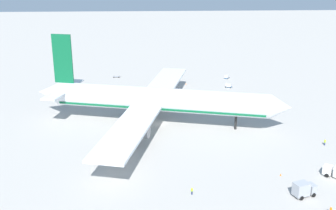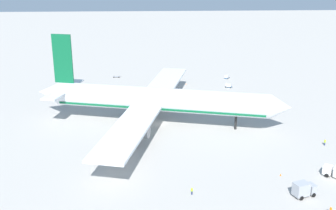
{
  "view_description": "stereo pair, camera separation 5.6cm",
  "coord_description": "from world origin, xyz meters",
  "px_view_note": "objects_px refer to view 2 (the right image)",
  "views": [
    {
      "loc": [
        -3.59,
        -116.57,
        45.99
      ],
      "look_at": [
        2.2,
        -1.91,
        6.49
      ],
      "focal_mm": 44.71,
      "sensor_mm": 36.0,
      "label": 1
    },
    {
      "loc": [
        -3.53,
        -116.58,
        45.99
      ],
      "look_at": [
        2.2,
        -1.91,
        6.49
      ],
      "focal_mm": 44.71,
      "sensor_mm": 36.0,
      "label": 2
    }
  ],
  "objects_px": {
    "ground_worker_1": "(192,191)",
    "traffic_cone_1": "(186,84)",
    "baggage_cart_2": "(117,77)",
    "ground_worker_2": "(331,210)",
    "airliner": "(156,100)",
    "traffic_cone_2": "(51,98)",
    "traffic_cone_0": "(281,175)",
    "traffic_cone_3": "(255,95)",
    "baggage_cart_1": "(227,77)",
    "ground_worker_0": "(325,142)",
    "service_truck_1": "(304,189)",
    "baggage_cart_0": "(229,85)"
  },
  "relations": [
    {
      "from": "traffic_cone_0",
      "to": "traffic_cone_1",
      "type": "relative_size",
      "value": 1.0
    },
    {
      "from": "baggage_cart_0",
      "to": "ground_worker_1",
      "type": "bearing_deg",
      "value": -106.08
    },
    {
      "from": "service_truck_1",
      "to": "ground_worker_0",
      "type": "height_order",
      "value": "service_truck_1"
    },
    {
      "from": "baggage_cart_2",
      "to": "ground_worker_2",
      "type": "height_order",
      "value": "ground_worker_2"
    },
    {
      "from": "baggage_cart_2",
      "to": "ground_worker_1",
      "type": "distance_m",
      "value": 96.78
    },
    {
      "from": "baggage_cart_2",
      "to": "ground_worker_0",
      "type": "xyz_separation_m",
      "value": [
        59.46,
        -71.54,
        0.63
      ]
    },
    {
      "from": "traffic_cone_0",
      "to": "traffic_cone_2",
      "type": "distance_m",
      "value": 87.7
    },
    {
      "from": "service_truck_1",
      "to": "ground_worker_1",
      "type": "relative_size",
      "value": 3.3
    },
    {
      "from": "ground_worker_1",
      "to": "ground_worker_2",
      "type": "distance_m",
      "value": 27.18
    },
    {
      "from": "airliner",
      "to": "ground_worker_0",
      "type": "relative_size",
      "value": 46.15
    },
    {
      "from": "baggage_cart_1",
      "to": "ground_worker_1",
      "type": "height_order",
      "value": "ground_worker_1"
    },
    {
      "from": "ground_worker_0",
      "to": "traffic_cone_0",
      "type": "bearing_deg",
      "value": -136.59
    },
    {
      "from": "ground_worker_1",
      "to": "traffic_cone_1",
      "type": "height_order",
      "value": "ground_worker_1"
    },
    {
      "from": "airliner",
      "to": "traffic_cone_2",
      "type": "distance_m",
      "value": 45.52
    },
    {
      "from": "service_truck_1",
      "to": "baggage_cart_0",
      "type": "distance_m",
      "value": 79.08
    },
    {
      "from": "baggage_cart_1",
      "to": "traffic_cone_2",
      "type": "xyz_separation_m",
      "value": [
        -67.25,
        -23.49,
        -0.53
      ]
    },
    {
      "from": "baggage_cart_1",
      "to": "traffic_cone_1",
      "type": "height_order",
      "value": "baggage_cart_1"
    },
    {
      "from": "traffic_cone_2",
      "to": "baggage_cart_2",
      "type": "bearing_deg",
      "value": 52.16
    },
    {
      "from": "airliner",
      "to": "traffic_cone_1",
      "type": "xyz_separation_m",
      "value": [
        12.74,
        41.24,
        -7.12
      ]
    },
    {
      "from": "airliner",
      "to": "ground_worker_2",
      "type": "relative_size",
      "value": 45.8
    },
    {
      "from": "baggage_cart_2",
      "to": "traffic_cone_1",
      "type": "distance_m",
      "value": 30.64
    },
    {
      "from": "traffic_cone_1",
      "to": "traffic_cone_3",
      "type": "bearing_deg",
      "value": -32.63
    },
    {
      "from": "baggage_cart_0",
      "to": "ground_worker_0",
      "type": "height_order",
      "value": "ground_worker_0"
    },
    {
      "from": "ground_worker_1",
      "to": "traffic_cone_1",
      "type": "relative_size",
      "value": 2.94
    },
    {
      "from": "ground_worker_0",
      "to": "traffic_cone_2",
      "type": "bearing_deg",
      "value": 151.41
    },
    {
      "from": "baggage_cart_1",
      "to": "traffic_cone_3",
      "type": "xyz_separation_m",
      "value": [
        6.1,
        -23.47,
        -0.53
      ]
    },
    {
      "from": "traffic_cone_0",
      "to": "traffic_cone_2",
      "type": "relative_size",
      "value": 1.0
    },
    {
      "from": "ground_worker_0",
      "to": "traffic_cone_1",
      "type": "height_order",
      "value": "ground_worker_0"
    },
    {
      "from": "baggage_cart_0",
      "to": "ground_worker_0",
      "type": "distance_m",
      "value": 56.63
    },
    {
      "from": "traffic_cone_0",
      "to": "traffic_cone_3",
      "type": "relative_size",
      "value": 1.0
    },
    {
      "from": "baggage_cart_1",
      "to": "ground_worker_0",
      "type": "distance_m",
      "value": 68.88
    },
    {
      "from": "traffic_cone_3",
      "to": "baggage_cart_1",
      "type": "bearing_deg",
      "value": 104.56
    },
    {
      "from": "traffic_cone_0",
      "to": "ground_worker_0",
      "type": "bearing_deg",
      "value": 43.41
    },
    {
      "from": "service_truck_1",
      "to": "baggage_cart_2",
      "type": "height_order",
      "value": "service_truck_1"
    },
    {
      "from": "baggage_cart_1",
      "to": "traffic_cone_0",
      "type": "relative_size",
      "value": 5.05
    },
    {
      "from": "ground_worker_2",
      "to": "traffic_cone_0",
      "type": "height_order",
      "value": "ground_worker_2"
    },
    {
      "from": "traffic_cone_2",
      "to": "ground_worker_2",
      "type": "bearing_deg",
      "value": -47.52
    },
    {
      "from": "traffic_cone_2",
      "to": "ground_worker_0",
      "type": "bearing_deg",
      "value": -28.59
    },
    {
      "from": "ground_worker_1",
      "to": "traffic_cone_0",
      "type": "bearing_deg",
      "value": 18.48
    },
    {
      "from": "traffic_cone_0",
      "to": "traffic_cone_1",
      "type": "distance_m",
      "value": 76.51
    },
    {
      "from": "service_truck_1",
      "to": "traffic_cone_0",
      "type": "height_order",
      "value": "service_truck_1"
    },
    {
      "from": "baggage_cart_0",
      "to": "traffic_cone_1",
      "type": "bearing_deg",
      "value": 163.2
    },
    {
      "from": "baggage_cart_0",
      "to": "baggage_cart_1",
      "type": "xyz_separation_m",
      "value": [
        1.76,
        13.02,
        -0.03
      ]
    },
    {
      "from": "baggage_cart_0",
      "to": "baggage_cart_1",
      "type": "bearing_deg",
      "value": 82.3
    },
    {
      "from": "traffic_cone_0",
      "to": "traffic_cone_3",
      "type": "distance_m",
      "value": 60.49
    },
    {
      "from": "baggage_cart_0",
      "to": "traffic_cone_3",
      "type": "distance_m",
      "value": 13.09
    },
    {
      "from": "baggage_cart_0",
      "to": "baggage_cart_1",
      "type": "relative_size",
      "value": 1.08
    },
    {
      "from": "ground_worker_2",
      "to": "traffic_cone_0",
      "type": "xyz_separation_m",
      "value": [
        -4.83,
        15.61,
        -0.63
      ]
    },
    {
      "from": "ground_worker_0",
      "to": "traffic_cone_3",
      "type": "distance_m",
      "value": 44.69
    },
    {
      "from": "baggage_cart_2",
      "to": "traffic_cone_0",
      "type": "relative_size",
      "value": 6.28
    }
  ]
}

